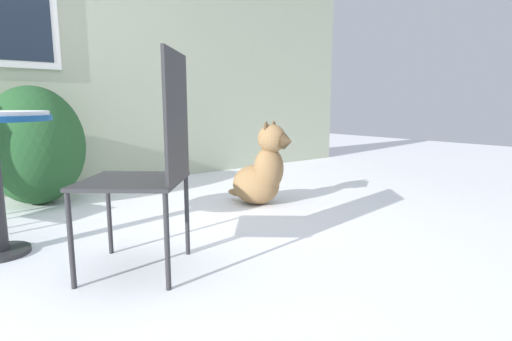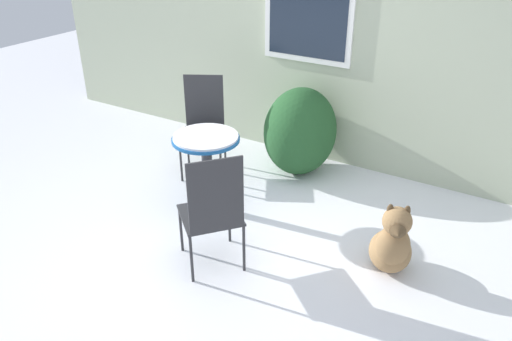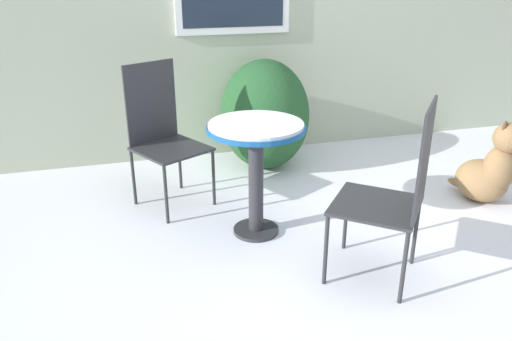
{
  "view_description": "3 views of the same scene",
  "coord_description": "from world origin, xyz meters",
  "px_view_note": "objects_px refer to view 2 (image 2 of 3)",
  "views": [
    {
      "loc": [
        -0.73,
        -1.94,
        0.82
      ],
      "look_at": [
        1.28,
        0.59,
        0.28
      ],
      "focal_mm": 28.0,
      "sensor_mm": 36.0,
      "label": 1
    },
    {
      "loc": [
        2.04,
        -2.79,
        2.65
      ],
      "look_at": [
        0.0,
        0.6,
        0.55
      ],
      "focal_mm": 35.0,
      "sensor_mm": 36.0,
      "label": 2
    },
    {
      "loc": [
        -1.36,
        -2.33,
        1.7
      ],
      "look_at": [
        -0.53,
        0.58,
        0.46
      ],
      "focal_mm": 35.0,
      "sensor_mm": 36.0,
      "label": 3
    }
  ],
  "objects_px": {
    "patio_chair_far_side": "(213,210)",
    "dog": "(392,245)",
    "patio_chair_near_table": "(203,123)",
    "patio_table": "(206,153)"
  },
  "relations": [
    {
      "from": "patio_chair_far_side",
      "to": "dog",
      "type": "height_order",
      "value": "patio_chair_far_side"
    },
    {
      "from": "patio_chair_far_side",
      "to": "dog",
      "type": "bearing_deg",
      "value": 159.3
    },
    {
      "from": "patio_chair_near_table",
      "to": "patio_chair_far_side",
      "type": "bearing_deg",
      "value": -79.48
    },
    {
      "from": "patio_chair_far_side",
      "to": "dog",
      "type": "relative_size",
      "value": 1.55
    },
    {
      "from": "patio_table",
      "to": "patio_chair_far_side",
      "type": "bearing_deg",
      "value": -51.1
    },
    {
      "from": "patio_chair_far_side",
      "to": "dog",
      "type": "xyz_separation_m",
      "value": [
        1.25,
        0.69,
        -0.3
      ]
    },
    {
      "from": "patio_table",
      "to": "patio_chair_far_side",
      "type": "distance_m",
      "value": 0.94
    },
    {
      "from": "patio_chair_near_table",
      "to": "dog",
      "type": "bearing_deg",
      "value": -44.86
    },
    {
      "from": "dog",
      "to": "patio_chair_far_side",
      "type": "bearing_deg",
      "value": -171.05
    },
    {
      "from": "patio_table",
      "to": "patio_chair_far_side",
      "type": "height_order",
      "value": "patio_chair_far_side"
    }
  ]
}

